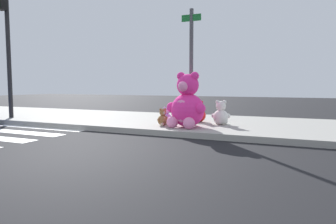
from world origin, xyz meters
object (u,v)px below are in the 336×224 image
(plush_red, at_px, (199,113))
(plush_lavender, at_px, (166,117))
(traffic_light, at_px, (5,28))
(plush_white, at_px, (221,115))
(sign_pole, at_px, (191,64))
(plush_brown, at_px, (163,119))
(plush_lime, at_px, (177,115))
(plush_pink_large, at_px, (187,105))

(plush_red, bearing_deg, plush_lavender, -133.33)
(traffic_light, xyz_separation_m, plush_white, (7.00, 1.19, -2.70))
(sign_pole, height_order, plush_red, sign_pole)
(sign_pole, bearing_deg, plush_red, 88.53)
(plush_brown, bearing_deg, traffic_light, -176.73)
(plush_lavender, bearing_deg, plush_white, 15.10)
(sign_pole, bearing_deg, plush_lime, 145.84)
(sign_pole, xyz_separation_m, plush_lavender, (-0.71, -0.11, -1.51))
(sign_pole, relative_size, plush_lavender, 6.69)
(plush_lime, bearing_deg, traffic_light, -167.11)
(sign_pole, height_order, plush_white, sign_pole)
(sign_pole, distance_m, traffic_light, 6.41)
(plush_pink_large, bearing_deg, plush_white, 52.10)
(plush_red, bearing_deg, traffic_light, -166.01)
(traffic_light, bearing_deg, plush_white, 9.63)
(plush_lavender, bearing_deg, traffic_light, -171.89)
(traffic_light, relative_size, plush_pink_large, 3.03)
(plush_red, relative_size, plush_lavender, 1.34)
(sign_pole, relative_size, plush_white, 4.63)
(sign_pole, bearing_deg, plush_lavender, -171.07)
(traffic_light, xyz_separation_m, plush_red, (6.23, 1.55, -2.72))
(sign_pole, xyz_separation_m, traffic_light, (-6.22, -0.90, 1.28))
(plush_pink_large, distance_m, plush_red, 1.29)
(plush_white, bearing_deg, plush_lavender, -164.90)
(plush_white, bearing_deg, plush_lime, 175.74)
(plush_pink_large, bearing_deg, plush_brown, 178.54)
(traffic_light, distance_m, plush_red, 6.97)
(plush_pink_large, distance_m, plush_lavender, 1.02)
(plush_pink_large, relative_size, plush_red, 2.27)
(plush_lime, xyz_separation_m, plush_red, (0.60, 0.26, 0.06))
(plush_lavender, xyz_separation_m, plush_brown, (0.11, -0.46, 0.00))
(plush_lime, height_order, plush_red, plush_red)
(plush_lime, xyz_separation_m, plush_white, (1.37, -0.10, 0.08))
(traffic_light, height_order, plush_white, traffic_light)
(traffic_light, relative_size, plush_lavender, 9.20)
(plush_lime, xyz_separation_m, plush_brown, (-0.02, -0.97, -0.00))
(plush_lavender, bearing_deg, plush_pink_large, -30.85)
(plush_red, bearing_deg, plush_lime, -156.25)
(plush_pink_large, bearing_deg, plush_red, 93.73)
(sign_pole, distance_m, plush_lavender, 1.67)
(plush_pink_large, bearing_deg, plush_lime, 124.53)
(plush_lime, bearing_deg, plush_white, -4.26)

